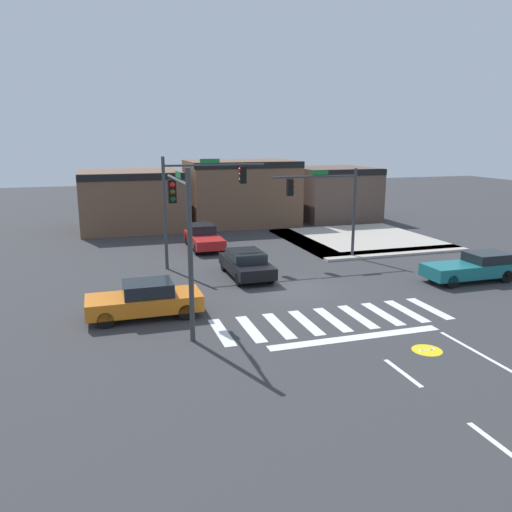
# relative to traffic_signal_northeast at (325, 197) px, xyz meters

# --- Properties ---
(ground_plane) EXTENTS (120.00, 120.00, 0.00)m
(ground_plane) POSITION_rel_traffic_signal_northeast_xyz_m (-4.01, -5.05, -3.74)
(ground_plane) COLOR #353538
(crosswalk_near) EXTENTS (9.61, 2.87, 0.01)m
(crosswalk_near) POSITION_rel_traffic_signal_northeast_xyz_m (-4.01, -9.55, -3.74)
(crosswalk_near) COLOR silver
(crosswalk_near) RESTS_ON ground_plane
(lane_markings) EXTENTS (6.80, 18.75, 0.01)m
(lane_markings) POSITION_rel_traffic_signal_northeast_xyz_m (-2.86, -16.47, -3.74)
(lane_markings) COLOR white
(lane_markings) RESTS_ON ground_plane
(bike_detector_marking) EXTENTS (1.04, 1.04, 0.01)m
(bike_detector_marking) POSITION_rel_traffic_signal_northeast_xyz_m (-2.24, -13.30, -3.74)
(bike_detector_marking) COLOR yellow
(bike_detector_marking) RESTS_ON ground_plane
(curb_corner_northeast) EXTENTS (10.00, 10.60, 0.15)m
(curb_corner_northeast) POSITION_rel_traffic_signal_northeast_xyz_m (4.48, 4.37, -3.67)
(curb_corner_northeast) COLOR #B2AA9E
(curb_corner_northeast) RESTS_ON ground_plane
(storefront_row) EXTENTS (24.75, 7.00, 5.29)m
(storefront_row) POSITION_rel_traffic_signal_northeast_xyz_m (-1.77, 14.24, -1.30)
(storefront_row) COLOR brown
(storefront_row) RESTS_ON ground_plane
(traffic_signal_northeast) EXTENTS (5.28, 0.32, 5.38)m
(traffic_signal_northeast) POSITION_rel_traffic_signal_northeast_xyz_m (0.00, 0.00, 0.00)
(traffic_signal_northeast) COLOR #383A3D
(traffic_signal_northeast) RESTS_ON ground_plane
(traffic_signal_northwest) EXTENTS (5.75, 0.32, 6.16)m
(traffic_signal_northwest) POSITION_rel_traffic_signal_northeast_xyz_m (-7.28, 0.60, 0.51)
(traffic_signal_northwest) COLOR #383A3D
(traffic_signal_northwest) RESTS_ON ground_plane
(traffic_signal_southwest) EXTENTS (0.32, 4.82, 6.16)m
(traffic_signal_southwest) POSITION_rel_traffic_signal_northeast_xyz_m (-9.77, -8.37, 0.41)
(traffic_signal_southwest) COLOR #383A3D
(traffic_signal_southwest) RESTS_ON ground_plane
(car_red) EXTENTS (1.86, 4.78, 1.49)m
(car_red) POSITION_rel_traffic_signal_northeast_xyz_m (-6.18, 5.44, -2.99)
(car_red) COLOR red
(car_red) RESTS_ON ground_plane
(car_black) EXTENTS (1.90, 4.52, 1.36)m
(car_black) POSITION_rel_traffic_signal_northeast_xyz_m (-5.48, -2.27, -3.03)
(car_black) COLOR black
(car_black) RESTS_ON ground_plane
(car_orange) EXTENTS (4.57, 1.86, 1.48)m
(car_orange) POSITION_rel_traffic_signal_northeast_xyz_m (-11.13, -6.99, -3.01)
(car_orange) COLOR orange
(car_orange) RESTS_ON ground_plane
(car_teal) EXTENTS (4.75, 1.78, 1.42)m
(car_teal) POSITION_rel_traffic_signal_northeast_xyz_m (5.28, -6.52, -3.02)
(car_teal) COLOR #196B70
(car_teal) RESTS_ON ground_plane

